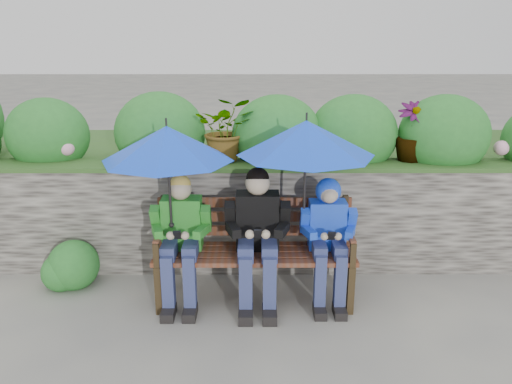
{
  "coord_description": "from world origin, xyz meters",
  "views": [
    {
      "loc": [
        -0.01,
        -3.72,
        2.11
      ],
      "look_at": [
        0.0,
        0.1,
        0.95
      ],
      "focal_mm": 35.0,
      "sensor_mm": 36.0,
      "label": 1
    }
  ],
  "objects_px": {
    "boy_right": "(328,231)",
    "boy_middle": "(258,232)",
    "boy_left": "(181,234)",
    "umbrella_left": "(167,144)",
    "umbrella_right": "(306,138)",
    "park_bench": "(255,243)"
  },
  "relations": [
    {
      "from": "boy_right",
      "to": "umbrella_left",
      "type": "relative_size",
      "value": 1.01
    },
    {
      "from": "boy_left",
      "to": "umbrella_left",
      "type": "xyz_separation_m",
      "value": [
        -0.07,
        -0.01,
        0.75
      ]
    },
    {
      "from": "park_bench",
      "to": "boy_middle",
      "type": "bearing_deg",
      "value": -73.48
    },
    {
      "from": "boy_middle",
      "to": "umbrella_right",
      "type": "bearing_deg",
      "value": 7.12
    },
    {
      "from": "boy_middle",
      "to": "umbrella_left",
      "type": "xyz_separation_m",
      "value": [
        -0.69,
        -0.0,
        0.73
      ]
    },
    {
      "from": "boy_middle",
      "to": "umbrella_right",
      "type": "height_order",
      "value": "umbrella_right"
    },
    {
      "from": "boy_right",
      "to": "boy_middle",
      "type": "bearing_deg",
      "value": -177.85
    },
    {
      "from": "park_bench",
      "to": "boy_right",
      "type": "bearing_deg",
      "value": -5.46
    },
    {
      "from": "boy_middle",
      "to": "boy_right",
      "type": "height_order",
      "value": "boy_middle"
    },
    {
      "from": "umbrella_right",
      "to": "boy_right",
      "type": "bearing_deg",
      "value": -7.14
    },
    {
      "from": "boy_left",
      "to": "boy_right",
      "type": "height_order",
      "value": "boy_left"
    },
    {
      "from": "boy_middle",
      "to": "umbrella_right",
      "type": "distance_m",
      "value": 0.85
    },
    {
      "from": "boy_middle",
      "to": "boy_right",
      "type": "relative_size",
      "value": 1.09
    },
    {
      "from": "umbrella_left",
      "to": "umbrella_right",
      "type": "distance_m",
      "value": 1.07
    },
    {
      "from": "boy_left",
      "to": "umbrella_left",
      "type": "distance_m",
      "value": 0.75
    },
    {
      "from": "boy_right",
      "to": "umbrella_left",
      "type": "height_order",
      "value": "umbrella_left"
    },
    {
      "from": "umbrella_left",
      "to": "umbrella_right",
      "type": "bearing_deg",
      "value": 2.58
    },
    {
      "from": "boy_left",
      "to": "boy_middle",
      "type": "relative_size",
      "value": 0.95
    },
    {
      "from": "park_bench",
      "to": "umbrella_left",
      "type": "xyz_separation_m",
      "value": [
        -0.67,
        -0.08,
        0.86
      ]
    },
    {
      "from": "boy_left",
      "to": "boy_right",
      "type": "bearing_deg",
      "value": 0.75
    },
    {
      "from": "boy_right",
      "to": "park_bench",
      "type": "bearing_deg",
      "value": 174.54
    },
    {
      "from": "park_bench",
      "to": "boy_left",
      "type": "distance_m",
      "value": 0.61
    }
  ]
}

